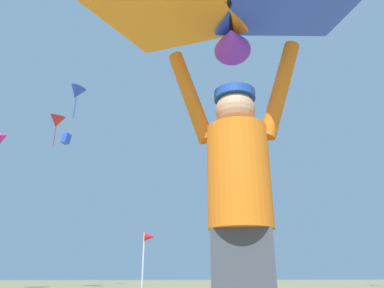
{
  "coord_description": "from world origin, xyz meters",
  "views": [
    {
      "loc": [
        -0.41,
        -1.65,
        0.6
      ],
      "look_at": [
        0.08,
        1.99,
        2.0
      ],
      "focal_mm": 32.38,
      "sensor_mm": 36.0,
      "label": 1
    }
  ],
  "objects_px": {
    "kite_flyer_person": "(240,207)",
    "distant_kite_blue_low_left": "(66,139)",
    "distant_kite_blue_far_center": "(77,93)",
    "held_stunt_kite": "(230,12)",
    "marker_flag": "(149,241)",
    "distant_kite_red_mid_right": "(57,121)"
  },
  "relations": [
    {
      "from": "kite_flyer_person",
      "to": "distant_kite_blue_low_left",
      "type": "relative_size",
      "value": 2.43
    },
    {
      "from": "distant_kite_blue_far_center",
      "to": "held_stunt_kite",
      "type": "bearing_deg",
      "value": -74.81
    },
    {
      "from": "kite_flyer_person",
      "to": "distant_kite_blue_far_center",
      "type": "relative_size",
      "value": 0.7
    },
    {
      "from": "held_stunt_kite",
      "to": "marker_flag",
      "type": "distance_m",
      "value": 7.81
    },
    {
      "from": "held_stunt_kite",
      "to": "marker_flag",
      "type": "xyz_separation_m",
      "value": [
        -0.34,
        7.77,
        -0.67
      ]
    },
    {
      "from": "distant_kite_red_mid_right",
      "to": "distant_kite_blue_far_center",
      "type": "relative_size",
      "value": 0.73
    },
    {
      "from": "held_stunt_kite",
      "to": "distant_kite_blue_far_center",
      "type": "bearing_deg",
      "value": 105.19
    },
    {
      "from": "held_stunt_kite",
      "to": "distant_kite_blue_low_left",
      "type": "relative_size",
      "value": 2.43
    },
    {
      "from": "kite_flyer_person",
      "to": "distant_kite_blue_low_left",
      "type": "distance_m",
      "value": 25.08
    },
    {
      "from": "kite_flyer_person",
      "to": "distant_kite_blue_far_center",
      "type": "xyz_separation_m",
      "value": [
        -5.99,
        21.88,
        12.45
      ]
    },
    {
      "from": "held_stunt_kite",
      "to": "kite_flyer_person",
      "type": "bearing_deg",
      "value": 73.53
    },
    {
      "from": "held_stunt_kite",
      "to": "distant_kite_blue_low_left",
      "type": "height_order",
      "value": "distant_kite_blue_low_left"
    },
    {
      "from": "distant_kite_red_mid_right",
      "to": "marker_flag",
      "type": "height_order",
      "value": "distant_kite_red_mid_right"
    },
    {
      "from": "distant_kite_red_mid_right",
      "to": "distant_kite_blue_low_left",
      "type": "distance_m",
      "value": 6.12
    },
    {
      "from": "marker_flag",
      "to": "distant_kite_blue_low_left",
      "type": "bearing_deg",
      "value": 112.28
    },
    {
      "from": "held_stunt_kite",
      "to": "marker_flag",
      "type": "bearing_deg",
      "value": 92.52
    },
    {
      "from": "held_stunt_kite",
      "to": "distant_kite_blue_far_center",
      "type": "distance_m",
      "value": 25.39
    },
    {
      "from": "held_stunt_kite",
      "to": "distant_kite_blue_low_left",
      "type": "bearing_deg",
      "value": 105.85
    },
    {
      "from": "distant_kite_blue_low_left",
      "to": "distant_kite_blue_far_center",
      "type": "xyz_separation_m",
      "value": [
        0.45,
        -0.63,
        3.49
      ]
    },
    {
      "from": "kite_flyer_person",
      "to": "distant_kite_blue_low_left",
      "type": "bearing_deg",
      "value": 105.96
    },
    {
      "from": "distant_kite_blue_far_center",
      "to": "distant_kite_red_mid_right",
      "type": "bearing_deg",
      "value": -85.93
    },
    {
      "from": "held_stunt_kite",
      "to": "distant_kite_blue_far_center",
      "type": "xyz_separation_m",
      "value": [
        -5.96,
        21.96,
        11.25
      ]
    }
  ]
}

